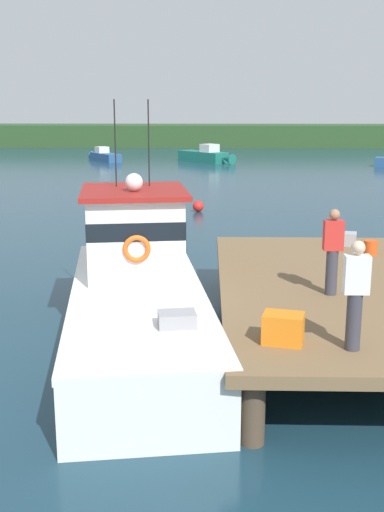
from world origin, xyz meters
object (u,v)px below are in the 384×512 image
(deckhand_further_back, at_px, (333,250))
(moored_boat_off_the_point, at_px, (104,156))
(mooring_buoy_channel_marker, at_px, (198,206))
(crate_stack_near_edge, at_px, (283,328))
(crate_single_by_cleat, at_px, (344,239))
(main_fishing_boat, at_px, (137,291))
(deckhand_by_the_boat, at_px, (355,293))
(moored_boat_far_left, at_px, (206,156))
(bait_bucket, at_px, (371,248))

(deckhand_further_back, height_order, moored_boat_off_the_point, deckhand_further_back)
(mooring_buoy_channel_marker, bearing_deg, crate_stack_near_edge, -85.21)
(moored_boat_off_the_point, bearing_deg, crate_single_by_cleat, -71.95)
(main_fishing_boat, relative_size, deckhand_by_the_boat, 6.11)
(crate_stack_near_edge, bearing_deg, deckhand_further_back, 64.84)
(crate_single_by_cleat, xyz_separation_m, moored_boat_far_left, (-3.69, 37.20, -0.85))
(crate_single_by_cleat, xyz_separation_m, deckhand_further_back, (-1.15, -4.34, 0.70))
(deckhand_by_the_boat, bearing_deg, deckhand_further_back, 85.87)
(deckhand_by_the_boat, bearing_deg, mooring_buoy_channel_marker, 97.62)
(crate_stack_near_edge, bearing_deg, deckhand_by_the_boat, -13.79)
(moored_boat_far_left, bearing_deg, moored_boat_off_the_point, 174.61)
(crate_stack_near_edge, xyz_separation_m, crate_single_by_cleat, (2.33, 6.86, -0.07))
(bait_bucket, xyz_separation_m, deckhand_by_the_boat, (-1.76, -6.05, 0.69))
(moored_boat_far_left, bearing_deg, crate_stack_near_edge, -88.24)
(crate_single_by_cleat, relative_size, moored_boat_off_the_point, 0.14)
(bait_bucket, xyz_separation_m, mooring_buoy_channel_marker, (-4.34, 13.24, -1.12))
(main_fishing_boat, xyz_separation_m, crate_single_by_cleat, (4.91, 3.59, 0.36))
(main_fishing_boat, bearing_deg, deckhand_further_back, -11.33)
(moored_boat_off_the_point, relative_size, moored_boat_far_left, 0.85)
(crate_stack_near_edge, height_order, crate_single_by_cleat, crate_stack_near_edge)
(main_fishing_boat, distance_m, crate_stack_near_edge, 4.19)
(crate_stack_near_edge, distance_m, bait_bucket, 6.42)
(bait_bucket, distance_m, deckhand_further_back, 3.70)
(bait_bucket, bearing_deg, deckhand_by_the_boat, -106.19)
(crate_single_by_cleat, bearing_deg, main_fishing_boat, -143.85)
(crate_single_by_cleat, relative_size, deckhand_further_back, 0.37)
(crate_single_by_cleat, bearing_deg, moored_boat_off_the_point, 108.05)
(deckhand_further_back, xyz_separation_m, moored_boat_off_the_point, (-11.24, 42.36, -1.65))
(crate_stack_near_edge, height_order, moored_boat_far_left, crate_stack_near_edge)
(bait_bucket, bearing_deg, deckhand_further_back, -115.35)
(main_fishing_boat, relative_size, mooring_buoy_channel_marker, 20.05)
(deckhand_further_back, relative_size, moored_boat_off_the_point, 0.38)
(main_fishing_boat, height_order, deckhand_further_back, main_fishing_boat)
(main_fishing_boat, xyz_separation_m, deckhand_by_the_boat, (3.56, -3.52, 1.05))
(deckhand_by_the_boat, bearing_deg, bait_bucket, 73.81)
(moored_boat_far_left, bearing_deg, bait_bucket, -83.89)
(crate_stack_near_edge, height_order, deckhand_further_back, deckhand_further_back)
(moored_boat_off_the_point, distance_m, mooring_buoy_channel_marker, 27.18)
(crate_stack_near_edge, bearing_deg, main_fishing_boat, 128.19)
(crate_single_by_cleat, relative_size, bait_bucket, 1.76)
(crate_stack_near_edge, bearing_deg, crate_single_by_cleat, 71.21)
(deckhand_by_the_boat, height_order, moored_boat_far_left, deckhand_by_the_boat)
(bait_bucket, bearing_deg, moored_boat_far_left, 96.11)
(moored_boat_far_left, distance_m, mooring_buoy_channel_marker, 25.01)
(main_fishing_boat, height_order, mooring_buoy_channel_marker, main_fishing_boat)
(deckhand_by_the_boat, bearing_deg, main_fishing_boat, 135.36)
(deckhand_further_back, xyz_separation_m, mooring_buoy_channel_marker, (-2.78, 16.53, -1.81))
(bait_bucket, height_order, moored_boat_off_the_point, bait_bucket)
(deckhand_further_back, bearing_deg, main_fishing_boat, 168.67)
(deckhand_by_the_boat, xyz_separation_m, mooring_buoy_channel_marker, (-2.58, 19.29, -1.81))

